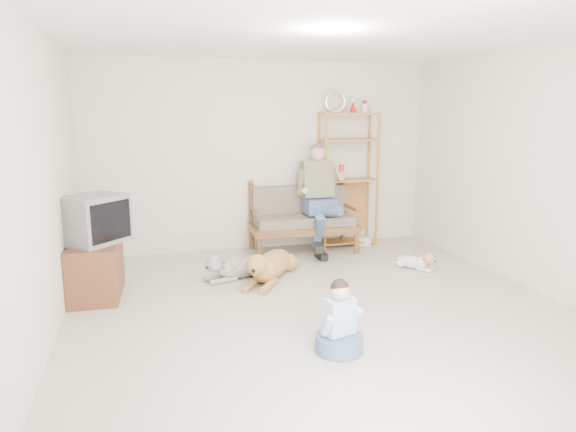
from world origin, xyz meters
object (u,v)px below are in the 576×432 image
object	(u,v)px
etagere	(348,178)
tv_stand	(96,269)
loveseat	(302,218)
golden_retriever	(269,266)

from	to	relation	value
etagere	tv_stand	bearing A→B (deg)	-159.07
loveseat	tv_stand	distance (m)	2.98
loveseat	etagere	world-z (taller)	etagere
tv_stand	etagere	bearing A→B (deg)	24.08
tv_stand	loveseat	bearing A→B (deg)	26.88
loveseat	etagere	xyz separation A→B (m)	(0.75, 0.13, 0.53)
tv_stand	golden_retriever	distance (m)	1.95
etagere	tv_stand	xyz separation A→B (m)	(-3.48, -1.33, -0.71)
golden_retriever	loveseat	bearing A→B (deg)	89.26
tv_stand	golden_retriever	xyz separation A→B (m)	(1.94, 0.01, -0.13)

